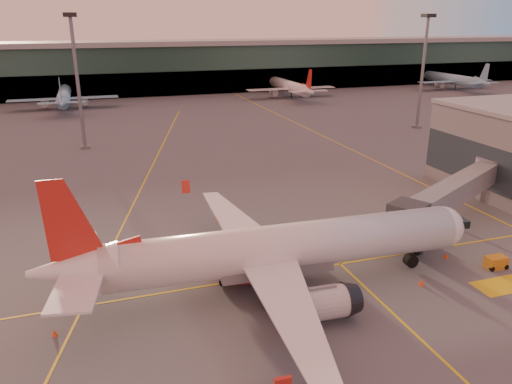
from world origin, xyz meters
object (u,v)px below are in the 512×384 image
object	(u,v)px
main_airplane	(272,250)
pushback_tug	(403,232)
gpu_cart	(496,263)
catering_truck	(237,257)

from	to	relation	value
main_airplane	pushback_tug	bearing A→B (deg)	20.95
main_airplane	gpu_cart	world-z (taller)	main_airplane
main_airplane	catering_truck	world-z (taller)	main_airplane
main_airplane	gpu_cart	distance (m)	23.92
catering_truck	gpu_cart	size ratio (longest dim) A/B	2.58
catering_truck	pushback_tug	distance (m)	21.61
catering_truck	gpu_cart	xyz separation A→B (m)	(26.03, -6.22, -1.79)
gpu_cart	pushback_tug	xyz separation A→B (m)	(-4.74, 9.52, 0.09)
pushback_tug	main_airplane	bearing A→B (deg)	-158.08
main_airplane	gpu_cart	size ratio (longest dim) A/B	18.51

